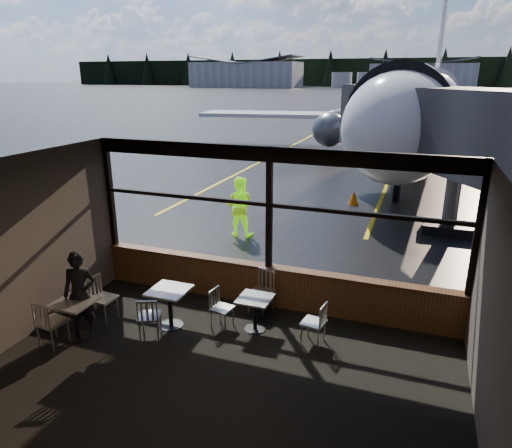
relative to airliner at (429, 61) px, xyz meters
The scene contains 32 objects.
ground_plane 97.73m from the airliner, 91.59° to the left, with size 520.00×520.00×0.00m, color black.
carpet_floor 26.23m from the airliner, 96.06° to the right, with size 8.00×6.00×0.01m, color black.
ceiling 25.70m from the airliner, 96.06° to the right, with size 8.00×6.00×0.04m, color #38332D.
wall_left 26.63m from the airliner, 104.75° to the right, with size 0.04×6.00×3.50m, color #534942.
wall_right 25.80m from the airliner, 87.09° to the right, with size 0.04×6.00×3.50m, color #534942.
wall_back 28.86m from the airliner, 95.43° to the right, with size 8.00×0.04×3.50m, color #534942.
window_sill 23.22m from the airliner, 96.86° to the right, with size 8.00×0.28×0.90m, color #532E19.
window_header 22.75m from the airliner, 96.86° to the right, with size 8.00×0.18×0.30m, color black.
mullion_left 23.69m from the airliner, 106.50° to the right, with size 0.12×0.12×2.60m, color black.
mullion_centre 22.89m from the airliner, 96.86° to the right, with size 0.12×0.12×2.60m, color black.
mullion_right 22.77m from the airliner, 86.83° to the right, with size 0.12×0.12×2.60m, color black.
window_transom 22.88m from the airliner, 96.86° to the right, with size 8.00×0.10×0.08m, color black.
airliner is the anchor object (origin of this frame).
jet_bridge 17.28m from the airliner, 86.98° to the right, with size 9.43×11.52×5.03m, color #2D2D2F, non-canonical shape.
cafe_table_near 24.30m from the airliner, 96.34° to the right, with size 0.64×0.64×0.71m, color gray, non-canonical shape.
cafe_table_mid 24.95m from the airliner, 100.06° to the right, with size 0.75×0.75×0.82m, color #A39D96, non-canonical shape.
cafe_table_left 26.20m from the airliner, 102.94° to the right, with size 0.71×0.71×0.78m, color gray, non-canonical shape.
chair_near_e 24.25m from the airliner, 93.45° to the right, with size 0.47×0.47×0.86m, color beige, non-canonical shape.
chair_near_w 24.49m from the airliner, 97.86° to the right, with size 0.45×0.45×0.83m, color #B1ADA0, non-canonical shape.
chair_near_n 23.61m from the airliner, 96.84° to the right, with size 0.52×0.52×0.95m, color #B6B1A4, non-canonical shape.
chair_mid_s 25.44m from the airliner, 100.26° to the right, with size 0.48×0.48×0.88m, color #B3AEA2, non-canonical shape.
chair_mid_w 25.45m from the airliner, 103.18° to the right, with size 0.52×0.52×0.96m, color #B9B5A7, non-canonical shape.
chair_left_s 26.57m from the airliner, 103.25° to the right, with size 0.53×0.53×0.96m, color #BAB5A8, non-canonical shape.
passenger 25.94m from the airliner, 102.98° to the right, with size 0.62×0.41×1.71m, color black.
ground_crew 19.63m from the airliner, 105.34° to the right, with size 0.92×0.71×1.89m, color #BFF219.
cone_nose 14.67m from the airliner, 99.16° to the right, with size 0.40×0.40×0.56m, color #DD5C06.
hangar_left 173.50m from the airliner, 114.77° to the left, with size 45.00×18.00×11.00m, color silver, non-canonical shape.
hangar_mid 162.55m from the airliner, 90.95° to the left, with size 38.00×15.00×10.00m, color silver, non-canonical shape.
fuel_tank_a 162.87m from the airliner, 101.59° to the left, with size 8.00×8.00×6.00m, color silver.
fuel_tank_b 161.16m from the airliner, 98.10° to the left, with size 8.00×8.00×6.00m, color silver.
fuel_tank_c 160.06m from the airliner, 94.55° to the left, with size 8.00×8.00×6.00m, color silver.
treeline 187.55m from the airliner, 90.83° to the left, with size 360.00×3.00×12.00m, color black.
Camera 1 is at (2.84, -8.63, 4.85)m, focal length 32.00 mm.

